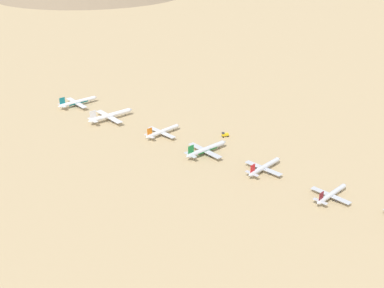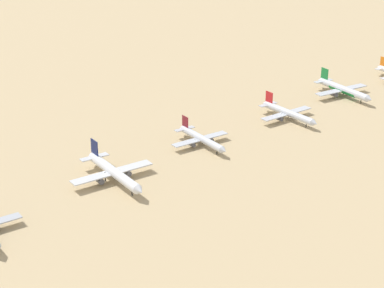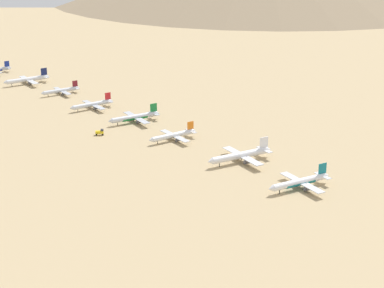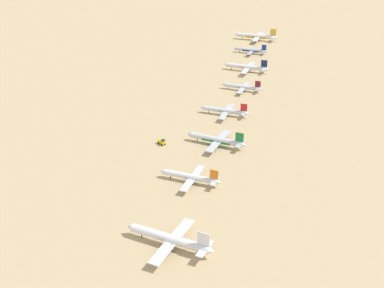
{
  "view_description": "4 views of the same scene",
  "coord_description": "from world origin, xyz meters",
  "views": [
    {
      "loc": [
        -237.98,
        -189.41,
        164.0
      ],
      "look_at": [
        -14.23,
        59.53,
        5.13
      ],
      "focal_mm": 47.31,
      "sensor_mm": 36.0,
      "label": 1
    },
    {
      "loc": [
        219.51,
        -189.39,
        110.23
      ],
      "look_at": [
        11.01,
        -57.22,
        5.27
      ],
      "focal_mm": 61.91,
      "sensor_mm": 36.0,
      "label": 2
    },
    {
      "loc": [
        186.19,
        434.81,
        135.22
      ],
      "look_at": [
        -13.65,
        116.55,
        4.17
      ],
      "focal_mm": 62.26,
      "sensor_mm": 36.0,
      "label": 3
    },
    {
      "loc": [
        -104.87,
        305.94,
        139.13
      ],
      "look_at": [
        -1.29,
        64.35,
        6.59
      ],
      "focal_mm": 46.88,
      "sensor_mm": 36.0,
      "label": 4
    }
  ],
  "objects": [
    {
      "name": "service_truck",
      "position": [
        20.78,
        60.16,
        2.08
      ],
      "size": [
        5.7,
        4.6,
        3.9
      ],
      "color": "yellow",
      "rests_on": "ground"
    },
    {
      "name": "parked_jet_4",
      "position": [
        0.1,
        2.41,
        3.46
      ],
      "size": [
        35.63,
        28.98,
        10.27
      ],
      "color": "silver",
      "rests_on": "ground"
    },
    {
      "name": "ground_plane",
      "position": [
        0.0,
        0.0,
        0.0
      ],
      "size": [
        2355.96,
        2355.96,
        0.0
      ],
      "primitive_type": "plane",
      "color": "tan"
    },
    {
      "name": "parked_jet_6",
      "position": [
        -13.73,
        94.7,
        3.43
      ],
      "size": [
        35.31,
        28.66,
        10.19
      ],
      "color": "silver",
      "rests_on": "ground"
    },
    {
      "name": "parked_jet_7",
      "position": [
        -26.91,
        148.1,
        4.21
      ],
      "size": [
        43.36,
        35.19,
        12.51
      ],
      "color": "white",
      "rests_on": "ground"
    },
    {
      "name": "parked_jet_0",
      "position": [
        36.88,
        -196.2,
        4.43
      ],
      "size": [
        46.24,
        37.64,
        13.33
      ],
      "color": "silver",
      "rests_on": "ground"
    },
    {
      "name": "parked_jet_2",
      "position": [
        15.27,
        -94.73,
        3.96
      ],
      "size": [
        40.73,
        33.06,
        11.75
      ],
      "color": "silver",
      "rests_on": "ground"
    },
    {
      "name": "parked_jet_5",
      "position": [
        -10.86,
        48.07,
        3.77
      ],
      "size": [
        39.19,
        31.76,
        11.32
      ],
      "color": "silver",
      "rests_on": "ground"
    },
    {
      "name": "parked_jet_3",
      "position": [
        4.12,
        -48.22,
        3.21
      ],
      "size": [
        33.09,
        26.86,
        9.55
      ],
      "color": "silver",
      "rests_on": "ground"
    },
    {
      "name": "parked_jet_1",
      "position": [
        28.0,
        -148.05,
        3.25
      ],
      "size": [
        33.91,
        27.52,
        9.78
      ],
      "color": "#B2B7C1",
      "rests_on": "ground"
    }
  ]
}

